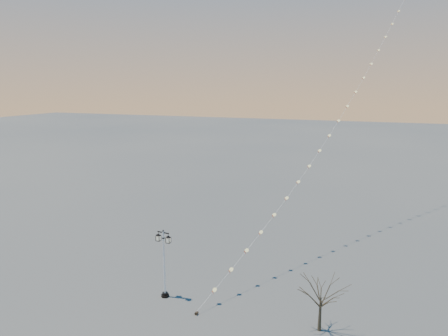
% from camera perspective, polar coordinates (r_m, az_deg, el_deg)
% --- Properties ---
extents(ground, '(300.00, 300.00, 0.00)m').
position_cam_1_polar(ground, '(26.51, -4.75, -20.68)').
color(ground, '#4A4C4B').
rests_on(ground, ground).
extents(street_lamp, '(1.21, 0.53, 4.80)m').
position_cam_1_polar(street_lamp, '(27.95, -8.49, -12.79)').
color(street_lamp, black).
rests_on(street_lamp, ground).
extents(bare_tree, '(2.08, 2.08, 3.45)m').
position_cam_1_polar(bare_tree, '(24.96, 13.59, -16.83)').
color(bare_tree, '#362E1F').
rests_on(bare_tree, ground).
extents(kite_train, '(15.91, 42.14, 33.69)m').
position_cam_1_polar(kite_train, '(41.75, 18.43, 14.62)').
color(kite_train, black).
rests_on(kite_train, ground).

